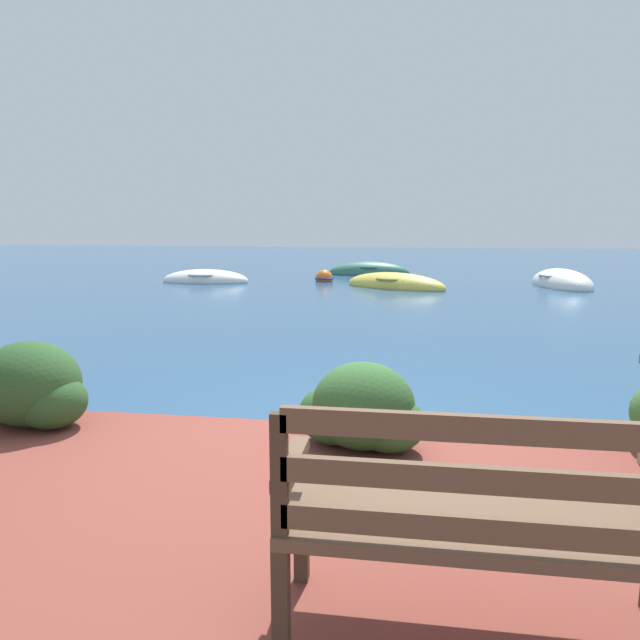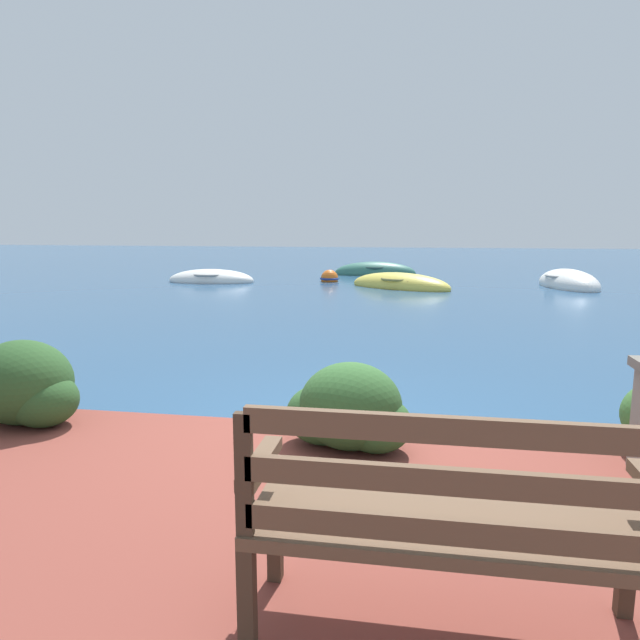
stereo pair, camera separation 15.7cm
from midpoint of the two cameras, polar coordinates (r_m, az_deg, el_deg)
ground_plane at (r=4.60m, az=1.96°, el=-12.89°), size 80.00×80.00×0.00m
park_bench at (r=2.24m, az=14.79°, el=-18.79°), size 1.49×0.48×0.93m
hedge_clump_far_left at (r=4.98m, az=-26.87°, el=-6.03°), size 0.97×0.70×0.66m
hedge_clump_left at (r=3.99m, az=4.03°, el=-9.09°), size 0.89×0.64×0.60m
rowboat_nearest at (r=16.10m, az=8.29°, el=3.43°), size 3.23×2.50×0.74m
rowboat_mid at (r=17.80m, az=-10.57°, el=3.94°), size 2.69×1.26×0.70m
rowboat_far at (r=17.60m, az=23.81°, el=3.28°), size 1.73×2.97×0.88m
rowboat_outer at (r=20.04m, az=5.75°, el=4.69°), size 2.84×1.00×0.81m
mooring_buoy at (r=17.67m, az=1.21°, el=4.17°), size 0.60×0.60×0.54m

